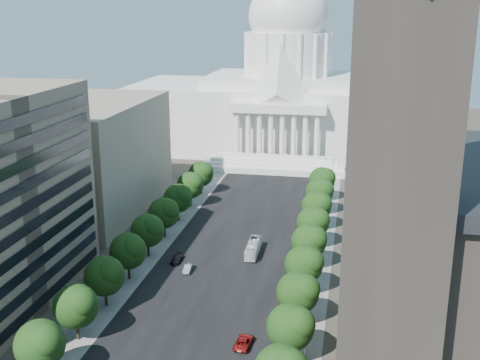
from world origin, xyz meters
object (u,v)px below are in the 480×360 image
Objects in this scene: car_dark_b at (177,259)px; city_bus at (253,248)px; car_red at (244,342)px; car_silver at (188,268)px.

city_bus reaches higher than car_dark_b.
city_bus is at bearing -77.70° from car_red.
car_red is (16.99, -26.52, 0.05)m from car_silver.
city_bus is at bearing 41.00° from car_silver.
car_dark_b is at bearing 128.64° from car_silver.
car_silver is 31.50m from car_red.
car_dark_b is 17.57m from city_bus.
car_red is at bearing -56.00° from car_dark_b.
car_red is 0.52× the size of city_bus.
car_silver is at bearing -48.31° from car_dark_b.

